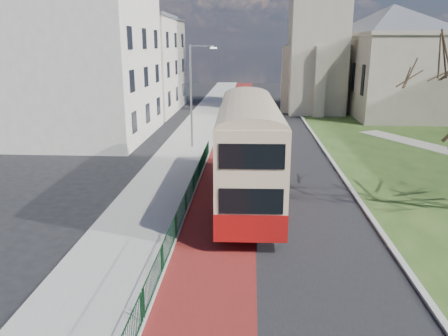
{
  "coord_description": "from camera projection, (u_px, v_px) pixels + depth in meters",
  "views": [
    {
      "loc": [
        0.18,
        -16.38,
        8.15
      ],
      "look_at": [
        -1.12,
        5.19,
        2.0
      ],
      "focal_mm": 35.0,
      "sensor_mm": 36.0,
      "label": 1
    }
  ],
  "objects": [
    {
      "name": "street_block_near",
      "position": [
        89.0,
        64.0,
        38.12
      ],
      "size": [
        10.3,
        14.3,
        13.0
      ],
      "color": "beige",
      "rests_on": "ground"
    },
    {
      "name": "ground",
      "position": [
        244.0,
        249.0,
        17.96
      ],
      "size": [
        160.0,
        160.0,
        0.0
      ],
      "primitive_type": "plane",
      "color": "black",
      "rests_on": "ground"
    },
    {
      "name": "street_block_far",
      "position": [
        136.0,
        64.0,
        53.69
      ],
      "size": [
        10.3,
        16.3,
        11.5
      ],
      "color": "#C0B5A3",
      "rests_on": "ground"
    },
    {
      "name": "kerb_west",
      "position": [
        213.0,
        142.0,
        37.32
      ],
      "size": [
        0.25,
        120.0,
        0.13
      ],
      "primitive_type": "cube",
      "color": "#999993",
      "rests_on": "ground"
    },
    {
      "name": "bus",
      "position": [
        248.0,
        147.0,
        22.67
      ],
      "size": [
        3.28,
        12.72,
        5.29
      ],
      "rotation": [
        0.0,
        0.0,
        0.03
      ],
      "color": "maroon",
      "rests_on": "ground"
    },
    {
      "name": "bus_lane",
      "position": [
        234.0,
        143.0,
        37.23
      ],
      "size": [
        3.4,
        120.0,
        0.01
      ],
      "primitive_type": "cube",
      "color": "#591414",
      "rests_on": "ground"
    },
    {
      "name": "kerb_east",
      "position": [
        317.0,
        139.0,
        38.72
      ],
      "size": [
        0.25,
        80.0,
        0.13
      ],
      "primitive_type": "cube",
      "color": "#999993",
      "rests_on": "ground"
    },
    {
      "name": "pedestrian_railing",
      "position": [
        186.0,
        202.0,
        21.82
      ],
      "size": [
        0.07,
        24.0,
        1.12
      ],
      "color": "#0B341B",
      "rests_on": "ground"
    },
    {
      "name": "pavement_west",
      "position": [
        189.0,
        142.0,
        37.44
      ],
      "size": [
        4.0,
        120.0,
        0.12
      ],
      "primitive_type": "cube",
      "color": "gray",
      "rests_on": "ground"
    },
    {
      "name": "road_carriageway",
      "position": [
        265.0,
        144.0,
        37.08
      ],
      "size": [
        9.0,
        120.0,
        0.01
      ],
      "primitive_type": "cube",
      "color": "black",
      "rests_on": "ground"
    },
    {
      "name": "streetlamp",
      "position": [
        193.0,
        91.0,
        34.24
      ],
      "size": [
        2.13,
        0.18,
        8.0
      ],
      "color": "gray",
      "rests_on": "pavement_west"
    }
  ]
}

